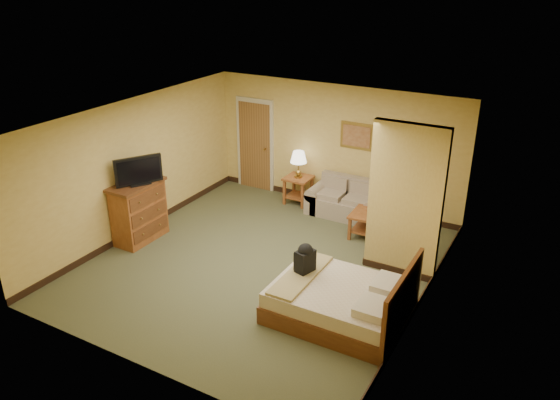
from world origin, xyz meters
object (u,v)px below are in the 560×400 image
Objects in this scene: loveseat at (346,204)px; coffee_table at (372,220)px; bed at (342,301)px; dresser at (139,211)px.

loveseat is 1.97× the size of coffee_table.
bed is at bearing -67.84° from loveseat.
bed is (4.30, -0.44, -0.30)m from dresser.
loveseat is 0.81× the size of bed.
bed reaches higher than loveseat.
coffee_table is at bearing 30.86° from dresser.
coffee_table is 0.69× the size of dresser.
coffee_table is 0.41× the size of bed.
dresser is at bearing -149.14° from coffee_table.
dresser reaches higher than coffee_table.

